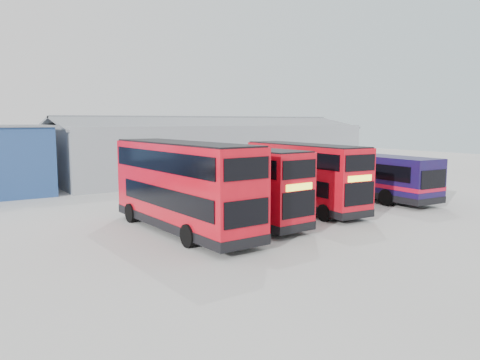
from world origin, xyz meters
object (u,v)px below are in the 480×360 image
at_px(maintenance_shed, 210,149).
at_px(single_decker_blue, 364,176).
at_px(double_decker_left, 183,188).
at_px(double_decker_right, 304,177).
at_px(double_decker_centre, 238,185).

distance_m(maintenance_shed, single_decker_blue, 18.40).
xyz_separation_m(double_decker_left, double_decker_right, (8.79, 1.18, -0.19)).
xyz_separation_m(maintenance_shed, double_decker_right, (-4.60, -19.41, -0.59)).
xyz_separation_m(double_decker_centre, double_decker_right, (5.20, 0.61, 0.01)).
bearing_deg(double_decker_left, double_decker_centre, -173.13).
bearing_deg(single_decker_blue, double_decker_right, 12.74).
xyz_separation_m(double_decker_right, single_decker_blue, (6.71, 1.16, -0.48)).
bearing_deg(single_decker_blue, maintenance_shed, -80.45).
height_order(maintenance_shed, single_decker_blue, maintenance_shed).
bearing_deg(double_decker_right, single_decker_blue, 13.66).
bearing_deg(double_decker_left, single_decker_blue, -173.59).
distance_m(double_decker_right, single_decker_blue, 6.83).
bearing_deg(double_decker_centre, single_decker_blue, 5.60).
bearing_deg(double_decker_centre, double_decker_left, -173.80).
height_order(double_decker_left, double_decker_centre, double_decker_left).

